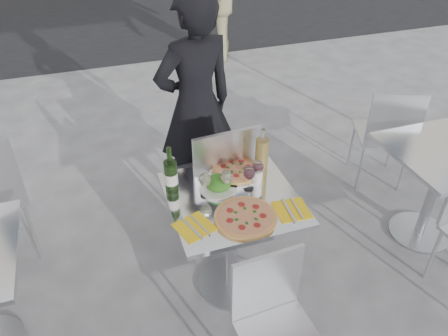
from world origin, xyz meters
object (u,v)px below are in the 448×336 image
object	(u,v)px
side_chair_rfar	(387,130)
pizza_far	(236,170)
main_table	(232,224)
napkin_right	(292,210)
chair_far	(220,176)
wineglass_white_b	(226,178)
side_table_right	(439,176)
salad_plate	(218,184)
wineglass_red_b	(258,168)
wineglass_red_a	(249,174)
woman_diner	(196,106)
sugar_shaker	(257,176)
napkin_left	(194,227)
chair_near	(274,317)
wineglass_white_a	(205,180)
pizza_near	(246,217)
wine_bottle	(171,175)
carafe	(262,154)

from	to	relation	value
side_chair_rfar	pizza_far	distance (m)	1.52
main_table	napkin_right	bearing A→B (deg)	-37.81
chair_far	wineglass_white_b	distance (m)	0.48
side_table_right	salad_plate	bearing A→B (deg)	176.52
side_table_right	side_chair_rfar	size ratio (longest dim) A/B	0.83
salad_plate	wineglass_red_b	distance (m)	0.25
pizza_far	wineglass_red_a	distance (m)	0.20
woman_diner	sugar_shaker	xyz separation A→B (m)	(0.13, -0.87, -0.04)
pizza_far	napkin_left	bearing A→B (deg)	-133.81
chair_near	wineglass_white_a	world-z (taller)	wineglass_white_a
main_table	side_table_right	size ratio (longest dim) A/B	1.00
side_table_right	woman_diner	xyz separation A→B (m)	(-1.45, 0.95, 0.31)
chair_far	chair_near	world-z (taller)	chair_far
pizza_far	wineglass_red_a	xyz separation A→B (m)	(0.01, -0.17, 0.09)
chair_far	wineglass_red_a	distance (m)	0.48
pizza_near	wineglass_red_a	xyz separation A→B (m)	(0.11, 0.24, 0.10)
woman_diner	pizza_far	xyz separation A→B (m)	(0.05, -0.73, -0.08)
chair_far	pizza_far	distance (m)	0.28
chair_far	wine_bottle	size ratio (longest dim) A/B	3.34
wineglass_white_a	wineglass_red_b	size ratio (longest dim) A/B	1.00
pizza_near	sugar_shaker	bearing A→B (deg)	57.60
sugar_shaker	wineglass_red_b	world-z (taller)	wineglass_red_b
chair_near	wineglass_red_b	xyz separation A→B (m)	(0.18, 0.71, 0.37)
main_table	side_table_right	world-z (taller)	same
wine_bottle	sugar_shaker	world-z (taller)	wine_bottle
carafe	sugar_shaker	distance (m)	0.15
chair_near	woman_diner	distance (m)	1.62
wineglass_red_a	pizza_near	bearing A→B (deg)	-114.74
side_table_right	salad_plate	size ratio (longest dim) A/B	3.41
wineglass_red_b	napkin_left	size ratio (longest dim) A/B	0.69
napkin_right	side_table_right	bearing A→B (deg)	13.59
woman_diner	wineglass_red_b	xyz separation A→B (m)	(0.13, -0.87, 0.01)
napkin_right	chair_near	bearing A→B (deg)	-118.85
pizza_far	wineglass_red_b	distance (m)	0.19
napkin_left	wineglass_red_b	bearing A→B (deg)	9.67
salad_plate	wineglass_white_b	distance (m)	0.09
woman_diner	salad_plate	xyz separation A→B (m)	(-0.11, -0.86, -0.06)
pizza_far	carafe	world-z (taller)	carafe
side_table_right	chair_far	distance (m)	1.49
wineglass_white_a	wineglass_red_b	distance (m)	0.32
side_chair_rfar	wineglass_white_a	world-z (taller)	same
main_table	side_chair_rfar	size ratio (longest dim) A/B	0.83
chair_far	pizza_near	world-z (taller)	chair_far
main_table	napkin_left	size ratio (longest dim) A/B	3.28
wineglass_red_a	wineglass_red_b	size ratio (longest dim) A/B	1.00
chair_far	sugar_shaker	size ratio (longest dim) A/B	9.22
side_chair_rfar	wineglass_red_a	world-z (taller)	same
wineglass_white_a	side_chair_rfar	bearing A→B (deg)	18.89
salad_plate	napkin_right	size ratio (longest dim) A/B	1.10
wine_bottle	wineglass_red_b	size ratio (longest dim) A/B	1.87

